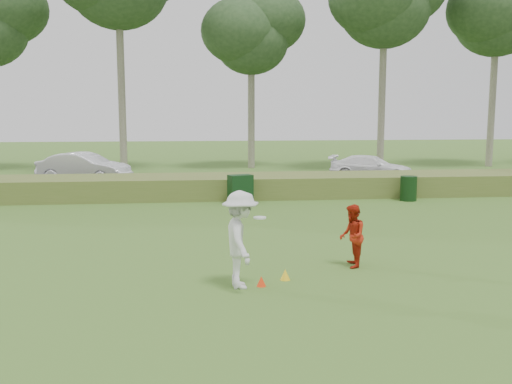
{
  "coord_description": "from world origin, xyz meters",
  "views": [
    {
      "loc": [
        -1.85,
        -12.43,
        3.63
      ],
      "look_at": [
        0.0,
        4.0,
        1.3
      ],
      "focal_mm": 40.0,
      "sensor_mm": 36.0,
      "label": 1
    }
  ],
  "objects": [
    {
      "name": "player_red",
      "position": [
        1.86,
        0.31,
        0.74
      ],
      "size": [
        0.68,
        0.81,
        1.49
      ],
      "primitive_type": "imported",
      "rotation": [
        0.0,
        0.0,
        -1.75
      ],
      "color": "#AD200E",
      "rests_on": "ground"
    },
    {
      "name": "player_white",
      "position": [
        -0.88,
        -0.96,
        1.01
      ],
      "size": [
        0.95,
        1.35,
        2.03
      ],
      "rotation": [
        0.0,
        0.0,
        1.63
      ],
      "color": "silver",
      "rests_on": "ground"
    },
    {
      "name": "cone_yellow",
      "position": [
        0.13,
        -0.56,
        0.12
      ],
      "size": [
        0.22,
        0.22,
        0.24
      ],
      "primitive_type": "cone",
      "color": "yellow",
      "rests_on": "ground"
    },
    {
      "name": "trash_bin",
      "position": [
        6.99,
        9.95,
        0.51
      ],
      "size": [
        0.69,
        0.69,
        1.01
      ],
      "primitive_type": "cylinder",
      "rotation": [
        0.0,
        0.0,
        0.02
      ],
      "color": "black",
      "rests_on": "ground"
    },
    {
      "name": "tree_4",
      "position": [
        2.0,
        24.5,
        8.59
      ],
      "size": [
        6.24,
        6.24,
        11.5
      ],
      "color": "gray",
      "rests_on": "ground"
    },
    {
      "name": "utility_cabinet",
      "position": [
        0.05,
        10.02,
        0.57
      ],
      "size": [
        1.05,
        0.83,
        1.14
      ],
      "primitive_type": "cube",
      "rotation": [
        0.0,
        0.0,
        0.31
      ],
      "color": "black",
      "rests_on": "ground"
    },
    {
      "name": "car_mid",
      "position": [
        -7.28,
        17.0,
        0.83
      ],
      "size": [
        4.93,
        3.17,
        1.54
      ],
      "primitive_type": "imported",
      "rotation": [
        0.0,
        0.0,
        1.21
      ],
      "color": "silver",
      "rests_on": "park_road"
    },
    {
      "name": "ground",
      "position": [
        0.0,
        0.0,
        0.0
      ],
      "size": [
        120.0,
        120.0,
        0.0
      ],
      "primitive_type": "plane",
      "color": "#396521",
      "rests_on": "ground"
    },
    {
      "name": "reed_strip",
      "position": [
        0.0,
        12.0,
        0.45
      ],
      "size": [
        80.0,
        3.0,
        0.9
      ],
      "primitive_type": "cube",
      "color": "#516528",
      "rests_on": "ground"
    },
    {
      "name": "tree_6",
      "position": [
        18.0,
        23.8,
        10.1
      ],
      "size": [
        7.02,
        7.02,
        13.5
      ],
      "color": "gray",
      "rests_on": "ground"
    },
    {
      "name": "cone_orange",
      "position": [
        -0.44,
        -0.95,
        0.11
      ],
      "size": [
        0.2,
        0.2,
        0.22
      ],
      "primitive_type": "cone",
      "color": "#FF360D",
      "rests_on": "ground"
    },
    {
      "name": "park_road",
      "position": [
        0.0,
        17.0,
        0.03
      ],
      "size": [
        80.0,
        6.0,
        0.06
      ],
      "primitive_type": "cube",
      "color": "#2D2D2D",
      "rests_on": "ground"
    },
    {
      "name": "car_right",
      "position": [
        7.62,
        16.86,
        0.7
      ],
      "size": [
        4.74,
        3.45,
        1.28
      ],
      "primitive_type": "imported",
      "rotation": [
        0.0,
        0.0,
        1.14
      ],
      "color": "white",
      "rests_on": "park_road"
    }
  ]
}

